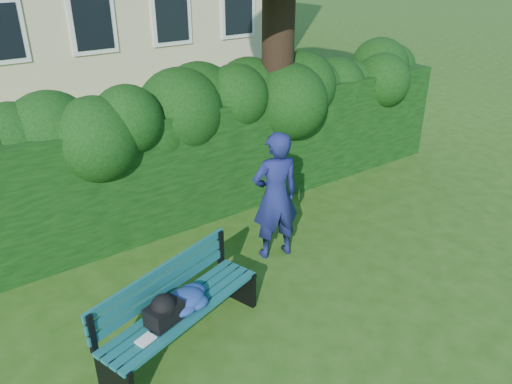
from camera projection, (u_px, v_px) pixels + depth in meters
ground at (282, 272)px, 6.65m from camera, size 80.00×80.00×0.00m
hedge at (197, 159)px, 7.86m from camera, size 10.00×1.00×1.80m
park_bench at (178, 306)px, 5.25m from camera, size 2.03×1.12×0.89m
man_reading at (275, 196)px, 6.65m from camera, size 0.74×0.57×1.81m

